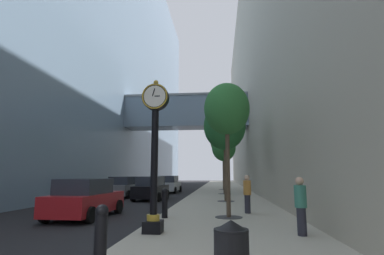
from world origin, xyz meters
TOP-DOWN VIEW (x-y plane):
  - ground_plane at (0.00, 27.00)m, footprint 110.00×110.00m
  - sidewalk_right at (2.85, 30.00)m, footprint 5.70×80.00m
  - building_block_left at (-12.48, 30.00)m, footprint 23.04×80.00m
  - building_block_right at (10.20, 30.00)m, footprint 9.00×80.00m
  - street_clock at (0.62, 5.47)m, footprint 0.84×0.55m
  - bollard_nearest at (0.40, 2.10)m, footprint 0.25×0.25m
  - bollard_third at (0.40, 8.46)m, footprint 0.25×0.25m
  - street_tree_near at (2.94, 8.82)m, footprint 1.93×1.93m
  - street_tree_mid_near at (2.94, 15.87)m, footprint 2.77×2.77m
  - street_tree_mid_far at (2.94, 22.92)m, footprint 2.13×2.13m
  - street_tree_far at (2.94, 29.98)m, footprint 2.90×2.90m
  - pedestrian_walking at (3.82, 10.19)m, footprint 0.41×0.41m
  - pedestrian_by_clock at (4.93, 5.48)m, footprint 0.38×0.38m
  - car_grey_near at (-5.24, 20.17)m, footprint 2.08×4.47m
  - car_red_mid at (-3.22, 9.09)m, footprint 2.16×4.34m
  - car_silver_far at (-2.61, 26.31)m, footprint 2.15×4.17m
  - car_black_trailing at (-2.42, 17.86)m, footprint 2.11×4.11m

SIDE VIEW (x-z plane):
  - ground_plane at x=0.00m, z-range 0.00..0.00m
  - sidewalk_right at x=2.85m, z-range 0.00..0.14m
  - bollard_nearest at x=0.40m, z-range 0.17..1.32m
  - bollard_third at x=0.40m, z-range 0.17..1.32m
  - car_grey_near at x=-5.24m, z-range -0.02..1.63m
  - car_red_mid at x=-3.22m, z-range -0.02..1.64m
  - car_black_trailing at x=-2.42m, z-range -0.03..1.66m
  - car_silver_far at x=-2.61m, z-range -0.03..1.66m
  - pedestrian_by_clock at x=4.93m, z-range 0.19..1.83m
  - pedestrian_walking at x=3.82m, z-range 0.19..1.87m
  - street_clock at x=0.62m, z-range 0.37..5.09m
  - street_tree_mid_far at x=2.94m, z-range 1.53..6.83m
  - street_tree_near at x=2.94m, z-range 1.77..7.34m
  - street_tree_mid_near at x=2.94m, z-range 1.76..8.24m
  - street_tree_far at x=2.94m, z-range 2.00..9.10m
  - building_block_right at x=10.20m, z-range 0.00..28.22m
  - building_block_left at x=-12.48m, z-range -0.06..37.02m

